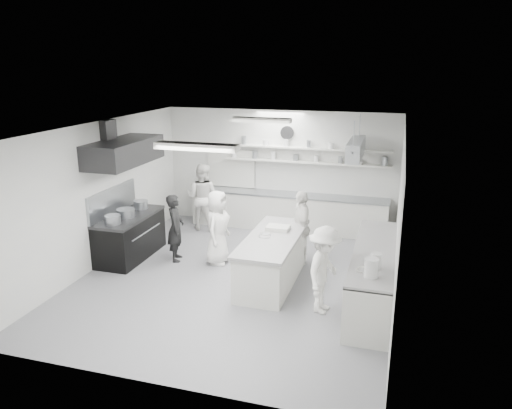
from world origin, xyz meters
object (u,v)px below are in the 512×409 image
(right_counter, at_px, (373,276))
(cook_back, at_px, (202,197))
(back_counter, at_px, (287,212))
(prep_island, at_px, (273,260))
(stove, at_px, (130,237))
(cook_stove, at_px, (176,228))

(right_counter, distance_m, cook_back, 5.27)
(back_counter, xyz_separation_m, cook_back, (-2.09, -0.59, 0.40))
(prep_island, height_order, cook_back, cook_back)
(stove, xyz_separation_m, back_counter, (2.90, 2.80, 0.01))
(back_counter, xyz_separation_m, cook_stove, (-1.86, -2.67, 0.27))
(back_counter, height_order, cook_back, cook_back)
(back_counter, relative_size, cook_stove, 3.40)
(prep_island, xyz_separation_m, cook_back, (-2.51, 2.54, 0.42))
(back_counter, xyz_separation_m, prep_island, (0.42, -3.13, -0.02))
(stove, distance_m, cook_stove, 1.09)
(cook_stove, bearing_deg, cook_back, -12.25)
(stove, relative_size, back_counter, 0.36)
(prep_island, bearing_deg, cook_back, 135.24)
(right_counter, height_order, cook_stove, cook_stove)
(back_counter, relative_size, cook_back, 2.92)
(prep_island, relative_size, cook_back, 1.38)
(back_counter, bearing_deg, stove, -136.01)
(back_counter, bearing_deg, prep_island, -82.44)
(prep_island, bearing_deg, cook_stove, 169.30)
(right_counter, xyz_separation_m, prep_island, (-1.93, 0.27, -0.03))
(stove, distance_m, right_counter, 5.28)
(back_counter, bearing_deg, right_counter, -55.35)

